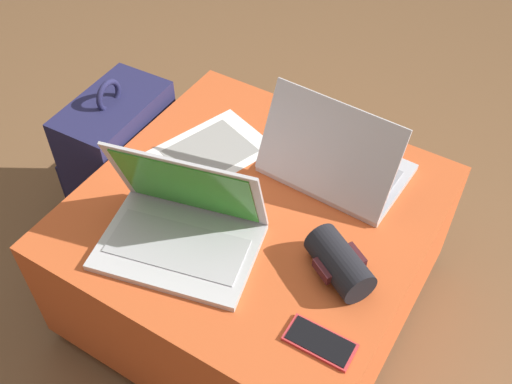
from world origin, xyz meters
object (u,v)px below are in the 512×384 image
laptop_near (182,226)px  laptop_far (334,162)px  paper_sheet (210,151)px  backpack (121,162)px  cell_phone (320,342)px  wrist_brace (340,263)px

laptop_near → laptop_far: (0.20, 0.36, -0.00)m
paper_sheet → backpack: bearing=-157.8°
laptop_near → laptop_far: size_ratio=1.13×
laptop_near → paper_sheet: (-0.12, 0.28, -0.05)m
cell_phone → paper_sheet: size_ratio=0.41×
laptop_far → cell_phone: size_ratio=2.47×
laptop_near → wrist_brace: size_ratio=2.20×
laptop_near → backpack: bearing=136.4°
laptop_near → backpack: 0.57m
laptop_far → wrist_brace: laptop_far is taller
laptop_near → laptop_far: laptop_near is taller
cell_phone → wrist_brace: 0.18m
laptop_near → cell_phone: 0.40m
laptop_far → paper_sheet: 0.33m
laptop_far → paper_sheet: bearing=18.5°
laptop_near → wrist_brace: bearing=2.5°
laptop_near → cell_phone: size_ratio=2.79×
laptop_near → paper_sheet: bearing=99.4°
laptop_far → backpack: bearing=12.0°
cell_phone → paper_sheet: bearing=54.7°
cell_phone → laptop_far: bearing=22.7°
cell_phone → wrist_brace: bearing=13.7°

